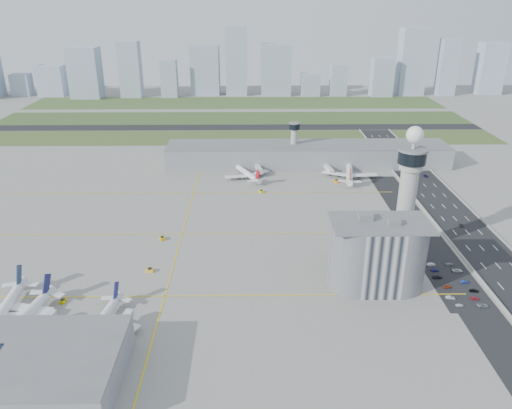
{
  "coord_description": "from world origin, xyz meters",
  "views": [
    {
      "loc": [
        -3.08,
        -211.92,
        119.79
      ],
      "look_at": [
        0.0,
        35.0,
        15.0
      ],
      "focal_mm": 35.0,
      "sensor_mm": 36.0,
      "label": 1
    }
  ],
  "objects_px": {
    "airplane_near_b": "(19,315)",
    "jet_bridge_near_1": "(34,338)",
    "car_lot_3": "(437,277)",
    "car_lot_7": "(475,298)",
    "car_lot_8": "(474,291)",
    "tug_3": "(162,238)",
    "car_lot_10": "(457,270)",
    "car_hw_4": "(385,151)",
    "car_hw_1": "(461,225)",
    "tug_4": "(261,191)",
    "car_lot_9": "(465,282)",
    "car_lot_0": "(459,305)",
    "car_lot_11": "(449,264)",
    "admin_building": "(377,255)",
    "airplane_near_a": "(2,305)",
    "car_lot_1": "(450,297)",
    "tug_2": "(150,270)",
    "control_tower": "(408,187)",
    "car_hw_2": "(426,176)",
    "tug_1": "(63,301)",
    "car_lot_2": "(447,287)",
    "car_lot_5": "(431,264)",
    "airplane_far_a": "(247,170)",
    "jet_bridge_far_1": "(326,168)",
    "jet_bridge_far_0": "(257,168)",
    "car_lot_6": "(483,305)",
    "secondary_tower": "(294,140)",
    "car_lot_4": "(435,270)",
    "airplane_far_b": "(350,169)"
  },
  "relations": [
    {
      "from": "airplane_near_b",
      "to": "jet_bridge_near_1",
      "type": "distance_m",
      "value": 13.36
    },
    {
      "from": "car_lot_3",
      "to": "car_lot_7",
      "type": "xyz_separation_m",
      "value": [
        9.99,
        -17.19,
        -0.08
      ]
    },
    {
      "from": "airplane_near_b",
      "to": "car_lot_8",
      "type": "bearing_deg",
      "value": 108.27
    },
    {
      "from": "tug_3",
      "to": "car_lot_10",
      "type": "relative_size",
      "value": 0.73
    },
    {
      "from": "car_lot_8",
      "to": "car_hw_4",
      "type": "height_order",
      "value": "car_lot_8"
    },
    {
      "from": "car_hw_1",
      "to": "tug_3",
      "type": "bearing_deg",
      "value": -173.7
    },
    {
      "from": "tug_4",
      "to": "airplane_near_b",
      "type": "bearing_deg",
      "value": -146.31
    },
    {
      "from": "airplane_near_b",
      "to": "car_lot_9",
      "type": "height_order",
      "value": "airplane_near_b"
    },
    {
      "from": "car_lot_0",
      "to": "car_lot_11",
      "type": "bearing_deg",
      "value": -13.74
    },
    {
      "from": "admin_building",
      "to": "airplane_near_a",
      "type": "bearing_deg",
      "value": -171.37
    },
    {
      "from": "jet_bridge_near_1",
      "to": "tug_3",
      "type": "xyz_separation_m",
      "value": [
        33.47,
        84.27,
        -1.85
      ]
    },
    {
      "from": "airplane_near_a",
      "to": "car_lot_7",
      "type": "distance_m",
      "value": 193.93
    },
    {
      "from": "car_lot_8",
      "to": "car_lot_11",
      "type": "xyz_separation_m",
      "value": [
        -2.12,
        23.22,
        -0.08
      ]
    },
    {
      "from": "tug_3",
      "to": "car_lot_1",
      "type": "relative_size",
      "value": 0.88
    },
    {
      "from": "airplane_near_b",
      "to": "car_lot_3",
      "type": "xyz_separation_m",
      "value": [
        174.05,
        34.74,
        -5.53
      ]
    },
    {
      "from": "admin_building",
      "to": "car_hw_4",
      "type": "relative_size",
      "value": 11.72
    },
    {
      "from": "tug_2",
      "to": "car_lot_11",
      "type": "distance_m",
      "value": 142.18
    },
    {
      "from": "control_tower",
      "to": "car_hw_2",
      "type": "height_order",
      "value": "control_tower"
    },
    {
      "from": "car_lot_11",
      "to": "car_lot_1",
      "type": "bearing_deg",
      "value": 151.52
    },
    {
      "from": "tug_1",
      "to": "car_lot_2",
      "type": "xyz_separation_m",
      "value": [
        165.82,
        9.38,
        -0.32
      ]
    },
    {
      "from": "car_lot_5",
      "to": "car_lot_7",
      "type": "bearing_deg",
      "value": -171.71
    },
    {
      "from": "car_lot_3",
      "to": "airplane_far_a",
      "type": "bearing_deg",
      "value": 28.05
    },
    {
      "from": "control_tower",
      "to": "car_hw_4",
      "type": "bearing_deg",
      "value": 78.28
    },
    {
      "from": "car_hw_2",
      "to": "car_lot_11",
      "type": "bearing_deg",
      "value": -102.23
    },
    {
      "from": "jet_bridge_far_1",
      "to": "admin_building",
      "type": "bearing_deg",
      "value": -10.0
    },
    {
      "from": "car_lot_2",
      "to": "car_lot_5",
      "type": "xyz_separation_m",
      "value": [
        -0.64,
        19.5,
        0.09
      ]
    },
    {
      "from": "car_lot_8",
      "to": "car_lot_11",
      "type": "bearing_deg",
      "value": 11.63
    },
    {
      "from": "jet_bridge_far_0",
      "to": "tug_4",
      "type": "height_order",
      "value": "jet_bridge_far_0"
    },
    {
      "from": "airplane_near_a",
      "to": "car_lot_6",
      "type": "height_order",
      "value": "airplane_near_a"
    },
    {
      "from": "car_lot_10",
      "to": "airplane_near_b",
      "type": "bearing_deg",
      "value": 105.34
    },
    {
      "from": "tug_2",
      "to": "tug_4",
      "type": "relative_size",
      "value": 1.08
    },
    {
      "from": "secondary_tower",
      "to": "tug_2",
      "type": "relative_size",
      "value": 9.3
    },
    {
      "from": "car_lot_0",
      "to": "car_lot_5",
      "type": "bearing_deg",
      "value": 0.97
    },
    {
      "from": "car_lot_3",
      "to": "car_lot_4",
      "type": "bearing_deg",
      "value": -13.37
    },
    {
      "from": "tug_1",
      "to": "car_hw_1",
      "type": "relative_size",
      "value": 0.78
    },
    {
      "from": "jet_bridge_near_1",
      "to": "car_lot_9",
      "type": "bearing_deg",
      "value": -67.26
    },
    {
      "from": "admin_building",
      "to": "jet_bridge_near_1",
      "type": "height_order",
      "value": "admin_building"
    },
    {
      "from": "tug_3",
      "to": "car_lot_5",
      "type": "bearing_deg",
      "value": 142.38
    },
    {
      "from": "car_lot_11",
      "to": "airplane_far_b",
      "type": "bearing_deg",
      "value": 2.68
    },
    {
      "from": "jet_bridge_near_1",
      "to": "tug_4",
      "type": "bearing_deg",
      "value": -19.94
    },
    {
      "from": "airplane_near_b",
      "to": "airplane_far_b",
      "type": "distance_m",
      "value": 232.85
    },
    {
      "from": "tug_4",
      "to": "car_lot_3",
      "type": "xyz_separation_m",
      "value": [
        78.04,
        -107.12,
        -0.28
      ]
    },
    {
      "from": "car_lot_10",
      "to": "car_lot_3",
      "type": "bearing_deg",
      "value": 119.62
    },
    {
      "from": "control_tower",
      "to": "car_lot_7",
      "type": "distance_m",
      "value": 57.99
    },
    {
      "from": "car_lot_10",
      "to": "tug_4",
      "type": "bearing_deg",
      "value": 44.39
    },
    {
      "from": "control_tower",
      "to": "car_lot_10",
      "type": "relative_size",
      "value": 13.61
    },
    {
      "from": "secondary_tower",
      "to": "car_lot_7",
      "type": "height_order",
      "value": "secondary_tower"
    },
    {
      "from": "control_tower",
      "to": "jet_bridge_near_1",
      "type": "xyz_separation_m",
      "value": [
        -155.0,
        -69.0,
        -32.19
      ]
    },
    {
      "from": "jet_bridge_far_0",
      "to": "car_lot_8",
      "type": "bearing_deg",
      "value": 19.9
    },
    {
      "from": "airplane_near_a",
      "to": "car_hw_4",
      "type": "relative_size",
      "value": 12.61
    }
  ]
}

